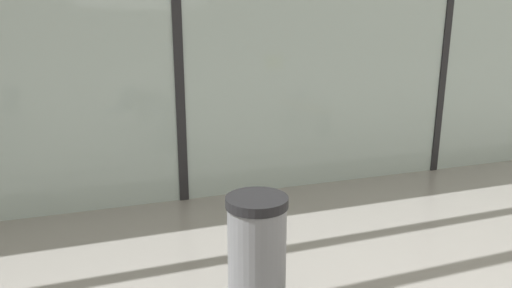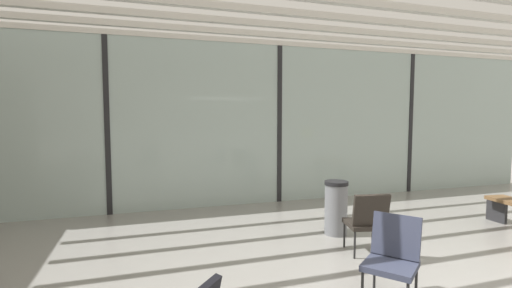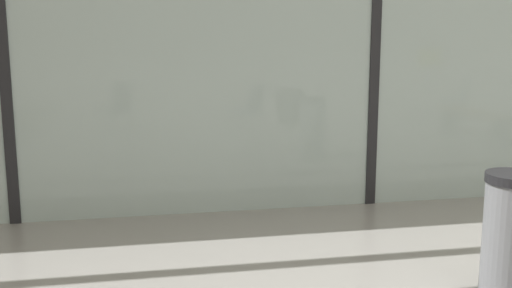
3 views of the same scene
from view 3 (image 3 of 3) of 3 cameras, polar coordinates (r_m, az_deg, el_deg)
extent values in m
cube|color=#A3B7B2|center=(6.32, 10.90, 9.70)|extent=(14.00, 0.08, 3.41)
cube|color=black|center=(5.99, -22.44, 9.07)|extent=(0.10, 0.12, 3.41)
cube|color=black|center=(6.32, 10.90, 9.70)|extent=(0.10, 0.12, 3.41)
ellipsoid|color=silver|center=(12.55, 7.76, 12.38)|extent=(11.83, 4.40, 4.40)
sphere|color=gray|center=(11.98, -18.32, 12.04)|extent=(2.42, 2.42, 2.42)
cylinder|color=slate|center=(4.46, 22.54, -8.31)|extent=(0.36, 0.36, 0.80)
camera|label=1|loc=(2.04, 41.80, 7.39)|focal=29.91mm
camera|label=2|loc=(1.58, -171.23, -6.34)|focal=25.12mm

